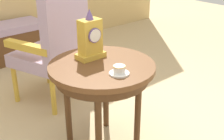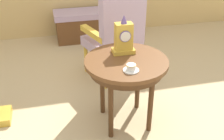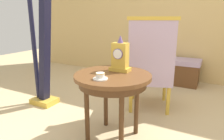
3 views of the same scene
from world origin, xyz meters
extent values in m
plane|color=tan|center=(0.00, 0.00, 0.00)|extent=(10.00, 10.00, 0.00)
cube|color=tan|center=(0.00, 2.25, 1.40)|extent=(6.00, 0.10, 2.80)
cylinder|color=brown|center=(0.08, -0.05, 0.62)|extent=(0.70, 0.70, 0.03)
cylinder|color=#482B16|center=(0.08, -0.05, 0.57)|extent=(0.61, 0.61, 0.07)
cylinder|color=#482B16|center=(0.25, 0.12, 0.30)|extent=(0.04, 0.04, 0.60)
cylinder|color=#482B16|center=(-0.10, 0.12, 0.30)|extent=(0.04, 0.04, 0.60)
cylinder|color=#482B16|center=(-0.10, -0.22, 0.30)|extent=(0.04, 0.04, 0.60)
cylinder|color=#482B16|center=(0.25, -0.22, 0.30)|extent=(0.04, 0.04, 0.60)
cylinder|color=white|center=(0.06, -0.24, 0.64)|extent=(0.12, 0.12, 0.01)
cylinder|color=white|center=(0.06, -0.24, 0.67)|extent=(0.07, 0.07, 0.05)
torus|color=gold|center=(0.06, -0.24, 0.69)|extent=(0.08, 0.08, 0.00)
cube|color=gold|center=(0.09, 0.08, 0.66)|extent=(0.19, 0.11, 0.04)
cube|color=gold|center=(0.09, 0.08, 0.79)|extent=(0.14, 0.09, 0.23)
cylinder|color=#664C8C|center=(0.09, 0.03, 0.81)|extent=(0.10, 0.01, 0.10)
cylinder|color=white|center=(0.09, 0.03, 0.81)|extent=(0.08, 0.00, 0.08)
cone|color=#664C8C|center=(0.09, 0.08, 0.94)|extent=(0.06, 0.06, 0.07)
cube|color=#B299B7|center=(0.16, 0.81, 0.41)|extent=(0.66, 0.66, 0.11)
cube|color=#B299B7|center=(0.23, 0.60, 0.78)|extent=(0.52, 0.26, 0.64)
cube|color=gold|center=(0.23, 0.60, 1.12)|extent=(0.56, 0.28, 0.04)
cube|color=gold|center=(0.37, 0.89, 0.57)|extent=(0.22, 0.47, 0.06)
cube|color=gold|center=(-0.06, 0.74, 0.57)|extent=(0.22, 0.47, 0.06)
cylinder|color=gold|center=(0.29, 1.09, 0.18)|extent=(0.04, 0.04, 0.35)
cylinder|color=gold|center=(-0.12, 0.95, 0.18)|extent=(0.04, 0.04, 0.35)
cylinder|color=gold|center=(0.44, 0.68, 0.18)|extent=(0.04, 0.04, 0.35)
cylinder|color=gold|center=(0.02, 0.53, 0.18)|extent=(0.04, 0.04, 0.35)
cube|color=gold|center=(-1.11, 0.23, 0.04)|extent=(0.32, 0.24, 0.07)
cylinder|color=#191933|center=(-1.21, 0.23, 0.94)|extent=(0.06, 0.06, 1.73)
cube|color=black|center=(-1.01, 0.23, 0.86)|extent=(0.28, 0.11, 1.59)
cube|color=#B299B7|center=(0.12, 1.95, 0.40)|extent=(1.11, 0.40, 0.08)
cube|color=brown|center=(0.12, 1.95, 0.18)|extent=(1.06, 0.38, 0.36)
camera|label=1|loc=(-1.04, -1.44, 1.40)|focal=48.23mm
camera|label=2|loc=(-0.50, -1.98, 1.68)|focal=44.26mm
camera|label=3|loc=(0.89, -1.60, 1.13)|focal=32.52mm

